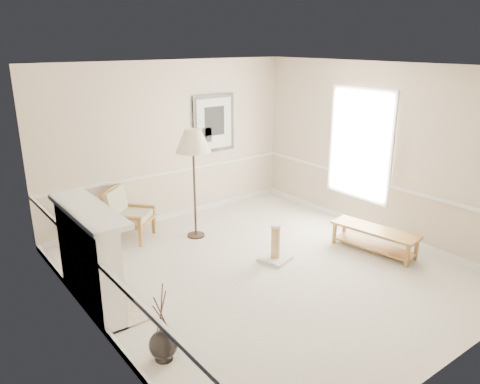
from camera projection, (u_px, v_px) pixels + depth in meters
name	position (u px, v px, depth m)	size (l,w,h in m)	color
ground	(266.00, 270.00, 6.86)	(5.50, 5.50, 0.00)	silver
room	(272.00, 144.00, 6.42)	(5.04, 5.54, 2.92)	beige
fireplace	(90.00, 259.00, 5.78)	(0.64, 1.64, 1.31)	white
floor_vase	(163.00, 346.00, 4.91)	(0.31, 0.31, 0.90)	black
armchair	(125.00, 212.00, 7.86)	(0.95, 0.95, 0.87)	olive
floor_lamp	(193.00, 144.00, 7.56)	(0.74, 0.74, 1.86)	black
bench	(374.00, 236.00, 7.40)	(0.63, 1.42, 0.39)	olive
scratching_post	(275.00, 249.00, 7.12)	(0.52, 0.52, 0.59)	silver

